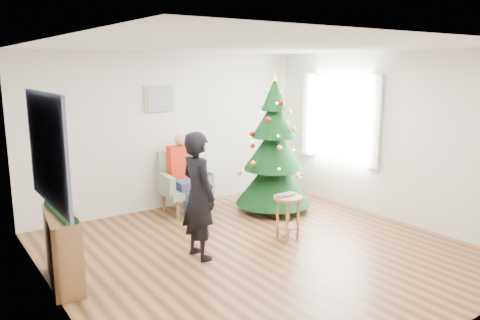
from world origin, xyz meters
TOP-DOWN VIEW (x-y plane):
  - floor at (0.00, 0.00)m, footprint 5.00×5.00m
  - ceiling at (0.00, 0.00)m, footprint 5.00×5.00m
  - wall_back at (0.00, 2.50)m, footprint 5.00×0.00m
  - wall_front at (0.00, -2.50)m, footprint 5.00×0.00m
  - wall_left at (-2.50, 0.00)m, footprint 0.00×5.00m
  - wall_right at (2.50, 0.00)m, footprint 0.00×5.00m
  - window_panel at (2.47, 1.00)m, footprint 0.04×1.30m
  - curtains at (2.44, 1.00)m, footprint 0.05×1.75m
  - christmas_tree at (1.27, 1.30)m, footprint 1.26×1.26m
  - stool at (0.59, 0.14)m, footprint 0.41×0.41m
  - laptop at (0.59, 0.14)m, footprint 0.35×0.24m
  - armchair at (0.01, 2.06)m, footprint 0.81×0.75m
  - seated_person at (0.00, 2.01)m, footprint 0.44×0.63m
  - standing_man at (-0.74, 0.29)m, footprint 0.40×0.59m
  - game_controller at (-0.57, 0.26)m, footprint 0.04×0.13m
  - console at (-2.33, 0.51)m, footprint 0.44×1.03m
  - garland at (-2.33, 0.51)m, footprint 0.14×0.90m
  - tapestry at (-2.46, 0.30)m, footprint 0.03×1.50m
  - framed_picture at (-0.20, 2.46)m, footprint 0.52×0.05m

SIDE VIEW (x-z plane):
  - floor at x=0.00m, z-range 0.00..0.00m
  - stool at x=0.59m, z-range 0.01..0.62m
  - armchair at x=0.01m, z-range -0.13..0.87m
  - console at x=-2.33m, z-range 0.00..0.80m
  - laptop at x=0.59m, z-range 0.61..0.64m
  - seated_person at x=0.00m, z-range 0.02..1.33m
  - standing_man at x=-0.74m, z-range 0.00..1.60m
  - garland at x=-2.33m, z-range 0.75..0.89m
  - christmas_tree at x=1.27m, z-range -0.11..2.16m
  - game_controller at x=-0.57m, z-range 1.05..1.08m
  - wall_back at x=0.00m, z-range -1.20..3.80m
  - wall_front at x=0.00m, z-range -1.20..3.80m
  - wall_left at x=-2.50m, z-range -1.20..3.80m
  - wall_right at x=2.50m, z-range -1.20..3.80m
  - window_panel at x=2.47m, z-range 0.80..2.20m
  - curtains at x=2.44m, z-range 0.75..2.25m
  - tapestry at x=-2.46m, z-range 0.98..2.12m
  - framed_picture at x=-0.20m, z-range 1.64..2.06m
  - ceiling at x=0.00m, z-range 2.60..2.60m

